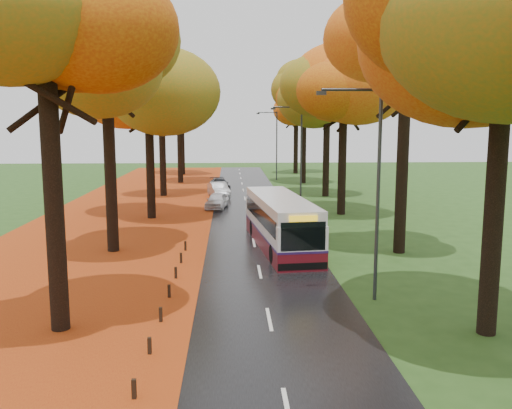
{
  "coord_description": "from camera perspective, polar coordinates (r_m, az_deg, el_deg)",
  "views": [
    {
      "loc": [
        -1.31,
        -11.75,
        6.72
      ],
      "look_at": [
        0.0,
        15.44,
        2.6
      ],
      "focal_mm": 38.0,
      "sensor_mm": 36.0,
      "label": 1
    }
  ],
  "objects": [
    {
      "name": "leaf_drift",
      "position": [
        37.39,
        -5.38,
        -1.72
      ],
      "size": [
        0.9,
        90.0,
        0.01
      ],
      "primitive_type": "cube",
      "color": "#B04C12",
      "rests_on": "road"
    },
    {
      "name": "car_white",
      "position": [
        42.67,
        -4.13,
        0.42
      ],
      "size": [
        2.06,
        3.84,
        1.24
      ],
      "primitive_type": "imported",
      "rotation": [
        0.0,
        0.0,
        -0.17
      ],
      "color": "silver",
      "rests_on": "road"
    },
    {
      "name": "bollard_row",
      "position": [
        17.84,
        -10.53,
        -12.78
      ],
      "size": [
        0.11,
        23.51,
        0.52
      ],
      "color": "black",
      "rests_on": "ground"
    },
    {
      "name": "car_silver",
      "position": [
        49.09,
        -3.95,
        1.56
      ],
      "size": [
        2.28,
        4.29,
        1.34
      ],
      "primitive_type": "imported",
      "rotation": [
        0.0,
        0.0,
        0.22
      ],
      "color": "#A7A9AF",
      "rests_on": "road"
    },
    {
      "name": "leaf_verge",
      "position": [
        38.14,
        -14.35,
        -1.8
      ],
      "size": [
        12.0,
        90.0,
        0.02
      ],
      "primitive_type": "cube",
      "color": "maroon",
      "rests_on": "ground"
    },
    {
      "name": "trees_left",
      "position": [
        39.36,
        -11.61,
        12.54
      ],
      "size": [
        9.2,
        74.0,
        13.88
      ],
      "color": "black",
      "rests_on": "ground"
    },
    {
      "name": "road",
      "position": [
        37.38,
        -0.71,
        -1.72
      ],
      "size": [
        6.5,
        90.0,
        0.04
      ],
      "primitive_type": "cube",
      "color": "black",
      "rests_on": "ground"
    },
    {
      "name": "trees_right",
      "position": [
        39.7,
        9.86,
        12.77
      ],
      "size": [
        9.3,
        74.2,
        13.96
      ],
      "color": "black",
      "rests_on": "ground"
    },
    {
      "name": "bus",
      "position": [
        29.28,
        2.61,
        -1.75
      ],
      "size": [
        3.44,
        10.51,
        2.72
      ],
      "rotation": [
        0.0,
        0.0,
        0.11
      ],
      "color": "#5B0E17",
      "rests_on": "road"
    },
    {
      "name": "streetlamp_far",
      "position": [
        64.0,
        1.97,
        6.81
      ],
      "size": [
        2.45,
        0.18,
        8.0
      ],
      "color": "#333538",
      "rests_on": "ground"
    },
    {
      "name": "streetlamp_mid",
      "position": [
        42.13,
        4.44,
        5.85
      ],
      "size": [
        2.45,
        0.18,
        8.0
      ],
      "color": "#333538",
      "rests_on": "ground"
    },
    {
      "name": "car_dark",
      "position": [
        54.0,
        -3.85,
        2.11
      ],
      "size": [
        2.34,
        4.3,
        1.18
      ],
      "primitive_type": "imported",
      "rotation": [
        0.0,
        0.0,
        0.18
      ],
      "color": "black",
      "rests_on": "road"
    },
    {
      "name": "streetlamp_near",
      "position": [
        20.54,
        12.1,
        2.81
      ],
      "size": [
        2.45,
        0.18,
        8.0
      ],
      "color": "#333538",
      "rests_on": "ground"
    },
    {
      "name": "centre_line",
      "position": [
        37.38,
        -0.71,
        -1.68
      ],
      "size": [
        0.12,
        90.0,
        0.01
      ],
      "primitive_type": "cube",
      "color": "silver",
      "rests_on": "road"
    }
  ]
}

